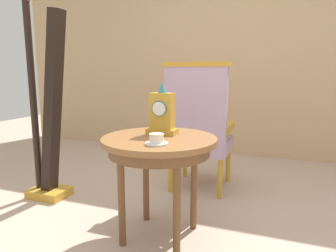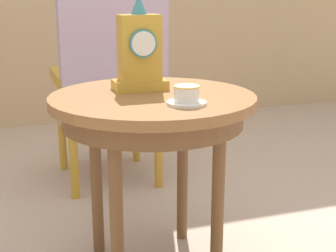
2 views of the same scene
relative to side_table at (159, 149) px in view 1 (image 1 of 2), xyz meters
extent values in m
plane|color=#BCA38E|center=(-0.02, 0.01, -0.58)|extent=(10.00, 10.00, 0.00)
cube|color=tan|center=(-0.02, 2.26, 0.82)|extent=(6.00, 0.10, 2.80)
cylinder|color=brown|center=(0.00, 0.00, 0.06)|extent=(0.71, 0.71, 0.03)
cylinder|color=brown|center=(0.00, 0.00, 0.01)|extent=(0.63, 0.63, 0.07)
cylinder|color=brown|center=(0.18, 0.18, -0.27)|extent=(0.04, 0.04, 0.63)
cylinder|color=brown|center=(-0.18, 0.18, -0.27)|extent=(0.04, 0.04, 0.63)
cylinder|color=brown|center=(-0.18, -0.18, -0.27)|extent=(0.04, 0.04, 0.63)
cylinder|color=brown|center=(0.18, -0.18, -0.27)|extent=(0.04, 0.04, 0.63)
cylinder|color=white|center=(0.06, -0.18, 0.08)|extent=(0.13, 0.13, 0.01)
cylinder|color=white|center=(0.06, -0.18, 0.11)|extent=(0.08, 0.08, 0.05)
torus|color=gold|center=(0.06, -0.18, 0.14)|extent=(0.09, 0.09, 0.00)
cube|color=gold|center=(-0.02, 0.10, 0.10)|extent=(0.19, 0.11, 0.04)
cube|color=gold|center=(-0.02, 0.10, 0.23)|extent=(0.14, 0.09, 0.23)
cylinder|color=teal|center=(-0.02, 0.05, 0.25)|extent=(0.10, 0.01, 0.10)
cylinder|color=white|center=(-0.02, 0.04, 0.25)|extent=(0.08, 0.00, 0.08)
cone|color=teal|center=(-0.02, 0.10, 0.38)|extent=(0.06, 0.06, 0.07)
cube|color=#B299B7|center=(0.03, 0.95, -0.18)|extent=(0.53, 0.53, 0.11)
cube|color=#B299B7|center=(0.03, 0.73, 0.20)|extent=(0.52, 0.10, 0.64)
cube|color=gold|center=(0.03, 0.73, 0.54)|extent=(0.56, 0.11, 0.04)
cube|color=gold|center=(0.26, 0.96, -0.01)|extent=(0.08, 0.47, 0.06)
cube|color=gold|center=(-0.20, 0.95, -0.01)|extent=(0.08, 0.47, 0.06)
cylinder|color=gold|center=(0.24, 1.18, -0.41)|extent=(0.04, 0.04, 0.35)
cylinder|color=gold|center=(-0.20, 1.17, -0.41)|extent=(0.04, 0.04, 0.35)
cylinder|color=gold|center=(0.25, 0.74, -0.41)|extent=(0.04, 0.04, 0.35)
cylinder|color=gold|center=(-0.19, 0.73, -0.41)|extent=(0.04, 0.04, 0.35)
cube|color=gold|center=(-1.13, 0.26, -0.55)|extent=(0.32, 0.24, 0.07)
cylinder|color=black|center=(-1.23, 0.26, 0.29)|extent=(0.06, 0.06, 1.60)
cube|color=black|center=(-1.03, 0.26, 0.22)|extent=(0.28, 0.11, 1.47)
camera|label=1|loc=(0.69, -1.69, 0.47)|focal=32.41mm
camera|label=2|loc=(-0.47, -1.59, 0.42)|focal=52.69mm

